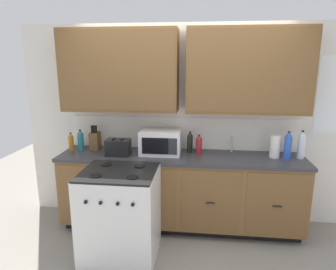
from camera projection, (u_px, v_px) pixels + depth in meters
name	position (u px, v px, depth m)	size (l,w,h in m)	color
ground_plane	(178.00, 240.00, 3.49)	(8.00, 8.00, 0.00)	gray
wall_unit	(183.00, 92.00, 3.59)	(4.06, 0.40, 2.46)	white
counter_run	(180.00, 191.00, 3.67)	(2.89, 0.64, 0.93)	black
stove_range	(120.00, 214.00, 3.13)	(0.76, 0.68, 0.95)	white
microwave	(161.00, 142.00, 3.62)	(0.48, 0.37, 0.28)	white
toaster	(118.00, 147.00, 3.55)	(0.28, 0.18, 0.19)	black
knife_block	(95.00, 140.00, 3.79)	(0.11, 0.14, 0.31)	brown
sink_faucet	(232.00, 144.00, 3.68)	(0.02, 0.02, 0.20)	#B2B5BA
paper_towel_roll	(275.00, 146.00, 3.47)	(0.12, 0.12, 0.26)	white
bottle_blue	(288.00, 145.00, 3.41)	(0.08, 0.08, 0.32)	blue
bottle_red	(199.00, 145.00, 3.58)	(0.07, 0.07, 0.24)	maroon
bottle_clear	(301.00, 145.00, 3.42)	(0.08, 0.08, 0.33)	silver
bottle_dark	(190.00, 142.00, 3.67)	(0.07, 0.07, 0.26)	black
bottle_teal	(81.00, 140.00, 3.75)	(0.07, 0.07, 0.26)	#1E707A
bottle_amber	(71.00, 142.00, 3.72)	(0.06, 0.06, 0.23)	#9E6619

